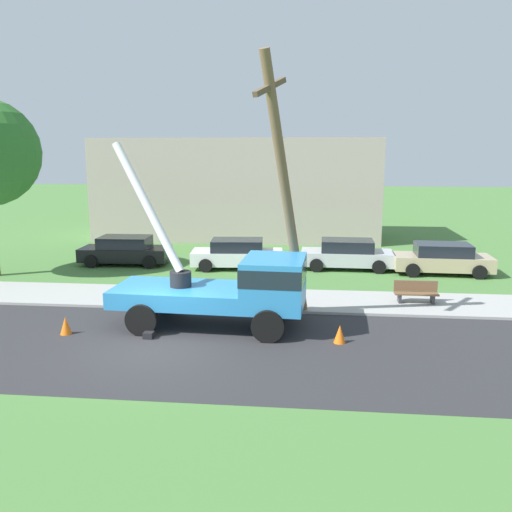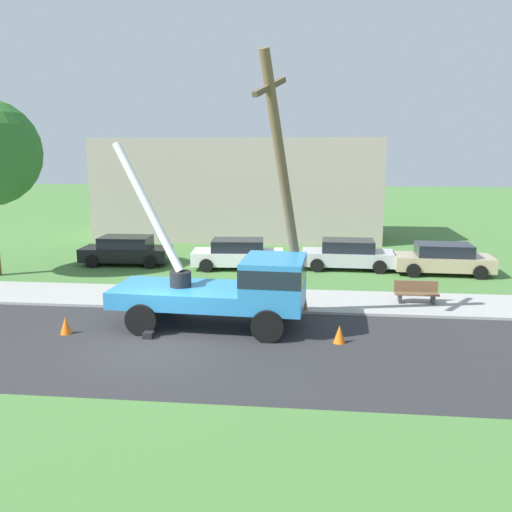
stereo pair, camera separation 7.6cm
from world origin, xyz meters
name	(u,v)px [view 1 (the left image)]	position (x,y,z in m)	size (l,w,h in m)	color
ground_plane	(224,262)	(0.00, 12.00, 0.00)	(120.00, 120.00, 0.00)	#477538
road_asphalt	(159,345)	(0.00, 0.00, 0.00)	(80.00, 7.10, 0.01)	#2B2B2D
sidewalk_strip	(195,298)	(0.00, 5.08, 0.05)	(80.00, 3.06, 0.10)	#9E9E99
utility_truck	(234,285)	(2.00, 1.92, 1.41)	(6.75, 3.21, 5.98)	#2D84C6
leaning_utility_pole	(285,191)	(3.59, 2.49, 4.42)	(1.72, 3.33, 8.63)	brown
traffic_cone_ahead	(340,334)	(5.35, 0.77, 0.28)	(0.36, 0.36, 0.56)	orange
traffic_cone_behind	(66,326)	(-3.18, 0.69, 0.28)	(0.36, 0.36, 0.56)	orange
traffic_cone_curbside	(282,308)	(3.49, 3.24, 0.28)	(0.36, 0.36, 0.56)	orange
parked_sedan_black	(125,251)	(-4.86, 11.04, 0.71)	(4.45, 2.11, 1.42)	black
parked_sedan_white	(237,254)	(0.87, 10.73, 0.71)	(4.53, 2.25, 1.42)	silver
parked_sedan_silver	(347,254)	(6.18, 11.18, 0.71)	(4.43, 2.08, 1.42)	#B7B7BF
parked_sedan_tan	(442,259)	(10.54, 10.54, 0.71)	(4.45, 2.11, 1.42)	tan
park_bench	(416,293)	(8.36, 5.14, 0.46)	(1.60, 0.45, 0.90)	brown
lowrise_building_backdrop	(238,188)	(-0.39, 20.44, 3.20)	(18.00, 6.00, 6.40)	#A5998C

